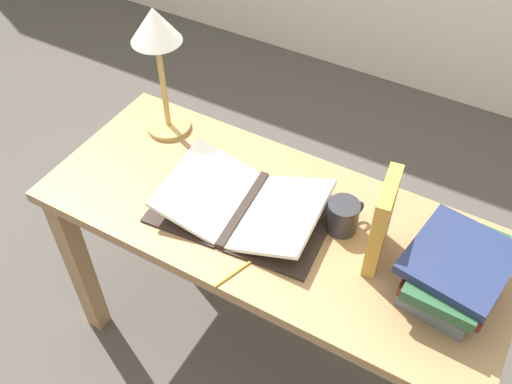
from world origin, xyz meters
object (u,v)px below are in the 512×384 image
object	(u,v)px
book_stack_tall	(455,272)
reading_lamp	(157,41)
open_book	(243,205)
coffee_mug	(343,216)
book_standing_upright	(382,222)
pencil	(237,271)

from	to	relation	value
book_stack_tall	reading_lamp	distance (m)	1.00
open_book	coffee_mug	size ratio (longest dim) A/B	4.58
open_book	coffee_mug	world-z (taller)	coffee_mug
book_stack_tall	reading_lamp	bearing A→B (deg)	170.29
reading_lamp	coffee_mug	world-z (taller)	reading_lamp
book_stack_tall	book_standing_upright	world-z (taller)	book_standing_upright
open_book	coffee_mug	xyz separation A→B (m)	(0.26, 0.08, 0.02)
book_standing_upright	book_stack_tall	bearing A→B (deg)	-11.81
open_book	pencil	distance (m)	0.21
book_standing_upright	coffee_mug	bearing A→B (deg)	151.00
open_book	book_stack_tall	world-z (taller)	book_stack_tall
coffee_mug	pencil	distance (m)	0.32
book_standing_upright	reading_lamp	bearing A→B (deg)	160.57
coffee_mug	book_standing_upright	bearing A→B (deg)	-20.83
reading_lamp	book_standing_upright	bearing A→B (deg)	-11.26
book_stack_tall	pencil	distance (m)	0.53
open_book	reading_lamp	xyz separation A→B (m)	(-0.39, 0.19, 0.29)
open_book	pencil	world-z (taller)	open_book
reading_lamp	coffee_mug	distance (m)	0.71
reading_lamp	pencil	xyz separation A→B (m)	(0.48, -0.37, -0.31)
book_stack_tall	coffee_mug	distance (m)	0.31
reading_lamp	book_stack_tall	bearing A→B (deg)	-9.71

